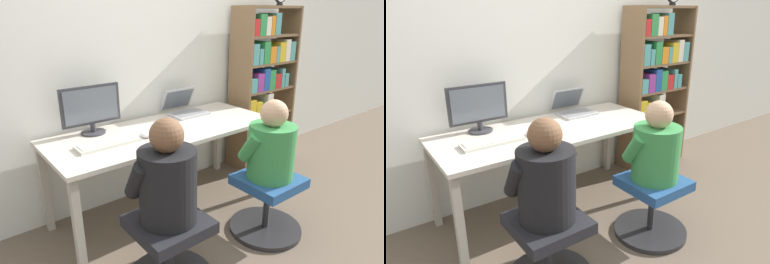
% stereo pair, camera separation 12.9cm
% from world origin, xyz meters
% --- Properties ---
extents(ground_plane, '(14.00, 14.00, 0.00)m').
position_xyz_m(ground_plane, '(0.00, 0.00, 0.00)').
color(ground_plane, brown).
extents(wall_back, '(10.00, 0.05, 2.60)m').
position_xyz_m(wall_back, '(0.00, 0.78, 1.30)').
color(wall_back, silver).
rests_on(wall_back, ground_plane).
extents(desk, '(1.78, 0.72, 0.71)m').
position_xyz_m(desk, '(0.00, 0.36, 0.64)').
color(desk, beige).
rests_on(desk, ground_plane).
extents(desktop_monitor, '(0.44, 0.18, 0.36)m').
position_xyz_m(desktop_monitor, '(-0.48, 0.60, 0.89)').
color(desktop_monitor, '#333338').
rests_on(desktop_monitor, desk).
extents(laptop, '(0.32, 0.31, 0.21)m').
position_xyz_m(laptop, '(0.37, 0.59, 0.75)').
color(laptop, '#B7B7BC').
rests_on(laptop, desk).
extents(keyboard, '(0.43, 0.15, 0.03)m').
position_xyz_m(keyboard, '(-0.50, 0.31, 0.72)').
color(keyboard, silver).
rests_on(keyboard, desk).
extents(computer_mouse_by_keyboard, '(0.07, 0.11, 0.03)m').
position_xyz_m(computer_mouse_by_keyboard, '(-0.22, 0.29, 0.73)').
color(computer_mouse_by_keyboard, silver).
rests_on(computer_mouse_by_keyboard, desk).
extents(office_chair_left, '(0.53, 0.53, 0.44)m').
position_xyz_m(office_chair_left, '(-0.45, -0.32, 0.23)').
color(office_chair_left, '#262628').
rests_on(office_chair_left, ground_plane).
extents(office_chair_right, '(0.53, 0.53, 0.44)m').
position_xyz_m(office_chair_right, '(0.41, -0.34, 0.23)').
color(office_chair_right, '#262628').
rests_on(office_chair_right, ground_plane).
extents(person_at_monitor, '(0.40, 0.32, 0.60)m').
position_xyz_m(person_at_monitor, '(-0.45, -0.32, 0.69)').
color(person_at_monitor, black).
rests_on(person_at_monitor, office_chair_left).
extents(person_at_laptop, '(0.40, 0.32, 0.56)m').
position_xyz_m(person_at_laptop, '(0.41, -0.33, 0.68)').
color(person_at_laptop, '#388C47').
rests_on(person_at_laptop, office_chair_right).
extents(bookshelf, '(0.73, 0.29, 1.61)m').
position_xyz_m(bookshelf, '(1.32, 0.54, 0.83)').
color(bookshelf, brown).
rests_on(bookshelf, ground_plane).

